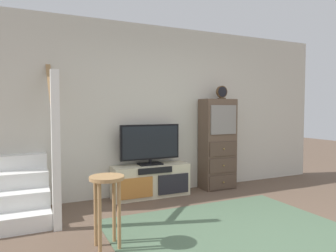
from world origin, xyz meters
name	(u,v)px	position (x,y,z in m)	size (l,w,h in m)	color
ground_plane	(265,252)	(0.00, 0.00, 0.00)	(20.00, 20.00, 0.00)	brown
back_wall	(162,110)	(0.00, 2.46, 1.35)	(6.40, 0.12, 2.70)	beige
area_rug	(227,229)	(0.00, 0.60, 0.01)	(2.60, 1.80, 0.01)	#4C664C
media_console	(151,181)	(-0.30, 2.19, 0.25)	(1.21, 0.38, 0.50)	beige
television	(150,143)	(-0.30, 2.22, 0.83)	(0.96, 0.22, 0.63)	black
side_cabinet	(218,144)	(0.93, 2.20, 0.76)	(0.58, 0.38, 1.53)	brown
desk_clock	(222,93)	(1.00, 2.19, 1.65)	(0.20, 0.08, 0.23)	#4C3823
staircase	(11,186)	(-2.24, 2.20, 0.37)	(1.00, 1.36, 2.20)	white
bar_stool_near	(107,195)	(-1.35, 0.72, 0.53)	(0.34, 0.34, 0.71)	#A37A4C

